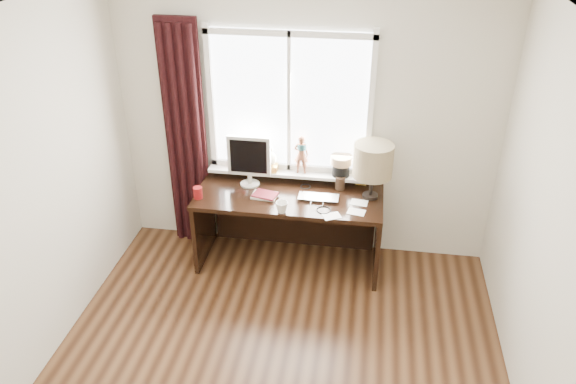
% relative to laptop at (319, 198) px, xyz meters
% --- Properties ---
extents(ceiling, '(3.50, 4.00, 0.00)m').
position_rel_laptop_xyz_m(ceiling, '(-0.17, -1.60, 1.84)').
color(ceiling, white).
rests_on(ceiling, wall_back).
extents(wall_back, '(3.50, 0.00, 2.60)m').
position_rel_laptop_xyz_m(wall_back, '(-0.17, 0.40, 0.54)').
color(wall_back, beige).
rests_on(wall_back, ground).
extents(wall_left, '(0.00, 4.00, 2.60)m').
position_rel_laptop_xyz_m(wall_left, '(-1.92, -1.60, 0.54)').
color(wall_left, beige).
rests_on(wall_left, ground).
extents(wall_right, '(0.00, 4.00, 2.60)m').
position_rel_laptop_xyz_m(wall_right, '(1.58, -1.60, 0.54)').
color(wall_right, beige).
rests_on(wall_right, ground).
extents(laptop, '(0.36, 0.23, 0.03)m').
position_rel_laptop_xyz_m(laptop, '(0.00, 0.00, 0.00)').
color(laptop, silver).
rests_on(laptop, desk).
extents(mug, '(0.14, 0.14, 0.11)m').
position_rel_laptop_xyz_m(mug, '(-0.29, -0.27, 0.04)').
color(mug, white).
rests_on(mug, desk).
extents(red_cup, '(0.08, 0.08, 0.11)m').
position_rel_laptop_xyz_m(red_cup, '(-1.07, -0.15, 0.04)').
color(red_cup, maroon).
rests_on(red_cup, desk).
extents(window, '(1.52, 0.20, 1.40)m').
position_rel_laptop_xyz_m(window, '(-0.31, 0.35, 0.55)').
color(window, white).
rests_on(window, ground).
extents(curtain, '(0.38, 0.09, 2.25)m').
position_rel_laptop_xyz_m(curtain, '(-1.31, 0.30, 0.35)').
color(curtain, black).
rests_on(curtain, floor).
extents(desk, '(1.70, 0.70, 0.75)m').
position_rel_laptop_xyz_m(desk, '(-0.27, 0.12, -0.26)').
color(desk, black).
rests_on(desk, floor).
extents(monitor, '(0.40, 0.18, 0.49)m').
position_rel_laptop_xyz_m(monitor, '(-0.67, 0.17, 0.26)').
color(monitor, beige).
rests_on(monitor, desk).
extents(notebook_stack, '(0.24, 0.20, 0.03)m').
position_rel_laptop_xyz_m(notebook_stack, '(-0.49, -0.03, 0.00)').
color(notebook_stack, beige).
rests_on(notebook_stack, desk).
extents(brush_holder, '(0.09, 0.09, 0.25)m').
position_rel_laptop_xyz_m(brush_holder, '(0.17, 0.22, 0.05)').
color(brush_holder, black).
rests_on(brush_holder, desk).
extents(icon_frame, '(0.10, 0.03, 0.13)m').
position_rel_laptop_xyz_m(icon_frame, '(0.36, 0.33, 0.05)').
color(icon_frame, gold).
rests_on(icon_frame, desk).
extents(table_lamp, '(0.35, 0.35, 0.52)m').
position_rel_laptop_xyz_m(table_lamp, '(0.46, 0.11, 0.35)').
color(table_lamp, black).
rests_on(table_lamp, desk).
extents(loose_papers, '(0.39, 0.41, 0.00)m').
position_rel_laptop_xyz_m(loose_papers, '(0.28, -0.15, -0.01)').
color(loose_papers, white).
rests_on(loose_papers, desk).
extents(desk_cables, '(0.34, 0.52, 0.01)m').
position_rel_laptop_xyz_m(desk_cables, '(-0.04, -0.03, -0.01)').
color(desk_cables, black).
rests_on(desk_cables, desk).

